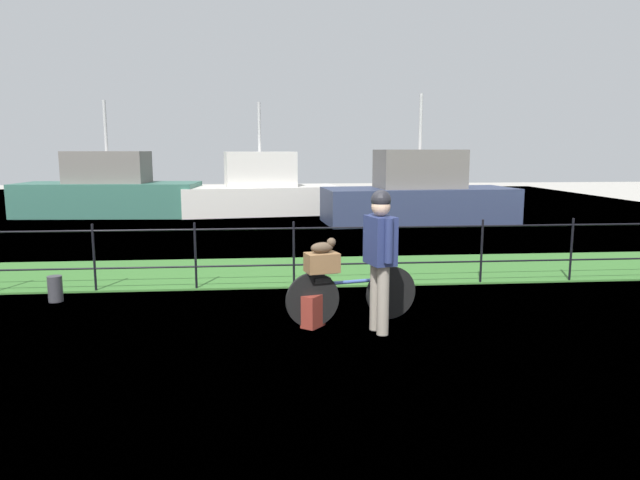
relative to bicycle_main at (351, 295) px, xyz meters
The scene contains 13 objects.
ground_plane 0.87m from the bicycle_main, 141.99° to the right, with size 60.00×60.00×0.00m, color #B2ADA3.
grass_strip 3.12m from the bicycle_main, 101.68° to the left, with size 27.00×2.40×0.03m, color #38702D.
harbor_water 10.77m from the bicycle_main, 93.34° to the left, with size 30.00×30.00×0.00m, color slate.
iron_fence 1.99m from the bicycle_main, 108.54° to the left, with size 18.04×0.04×1.04m.
bicycle_main is the anchor object (origin of this frame).
wooden_crate 0.58m from the bicycle_main, 166.00° to the right, with size 0.39×0.26×0.23m, color brown.
terrier_dog 0.73m from the bicycle_main, 166.00° to the right, with size 0.32×0.20×0.18m.
cyclist_person 0.81m from the bicycle_main, 55.49° to the right, with size 0.35×0.53×1.68m.
backpack_on_paving 0.53m from the bicycle_main, 165.86° to the right, with size 0.28×0.18×0.40m, color maroon.
mooring_bollard 4.27m from the bicycle_main, 161.25° to the left, with size 0.20×0.20×0.37m, color #38383D.
moored_boat_near 13.68m from the bicycle_main, 116.75° to the left, with size 5.79×2.43×3.69m.
moored_boat_mid 10.24m from the bicycle_main, 70.46° to the left, with size 5.71×2.52×3.74m.
moored_boat_far 12.38m from the bicycle_main, 95.88° to the left, with size 5.39×2.75×3.67m.
Camera 1 is at (-0.38, -6.28, 2.13)m, focal length 31.88 mm.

